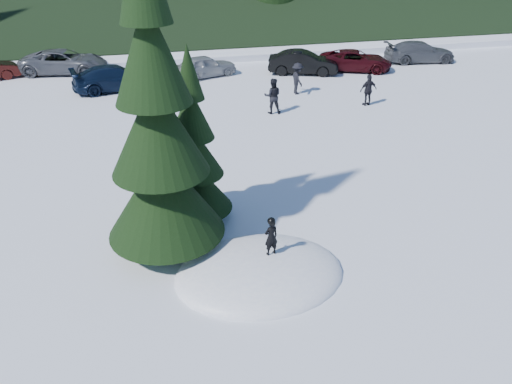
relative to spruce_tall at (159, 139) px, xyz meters
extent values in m
plane|color=white|center=(2.20, -1.80, -3.32)|extent=(200.00, 200.00, 0.00)
ellipsoid|color=white|center=(2.20, -1.80, -3.32)|extent=(4.48, 3.52, 0.96)
cylinder|color=black|center=(0.00, 0.00, -2.62)|extent=(0.38, 0.38, 1.40)
cone|color=black|center=(0.00, 0.00, -1.53)|extent=(3.20, 3.20, 2.46)
cone|color=black|center=(0.00, 0.00, 0.33)|extent=(2.54, 2.54, 2.46)
cone|color=black|center=(0.00, 0.00, 2.19)|extent=(1.88, 1.88, 2.46)
cylinder|color=black|center=(1.00, 1.40, -2.82)|extent=(0.26, 0.26, 1.00)
cone|color=black|center=(1.00, 1.40, -2.16)|extent=(2.20, 2.20, 1.52)
cone|color=black|center=(1.00, 1.40, -1.01)|extent=(1.75, 1.75, 1.52)
cone|color=black|center=(1.00, 1.40, 0.14)|extent=(1.29, 1.29, 1.52)
cone|color=black|center=(1.00, 1.40, 1.29)|extent=(0.84, 0.84, 1.52)
imported|color=black|center=(2.55, -1.62, -2.32)|extent=(0.42, 0.32, 1.03)
imported|color=black|center=(5.85, 10.21, -2.47)|extent=(0.94, 0.79, 1.70)
imported|color=black|center=(10.78, 10.21, -2.54)|extent=(0.95, 0.48, 1.56)
imported|color=black|center=(7.94, 12.86, -2.50)|extent=(0.66, 1.09, 1.65)
imported|color=#56585F|center=(-4.49, 20.14, -2.62)|extent=(5.34, 3.17, 1.39)
imported|color=black|center=(-1.46, 15.87, -2.65)|extent=(4.90, 2.77, 1.34)
imported|color=gray|center=(3.65, 17.32, -2.68)|extent=(4.05, 2.65, 1.28)
imported|color=black|center=(9.51, 16.57, -2.64)|extent=(4.40, 2.75, 1.37)
imported|color=#33090E|center=(12.88, 16.56, -2.70)|extent=(4.87, 3.50, 1.23)
imported|color=#4A4D52|center=(17.83, 17.51, -2.66)|extent=(4.73, 2.38, 1.32)
camera|label=1|loc=(-0.38, -11.96, 4.86)|focal=35.00mm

